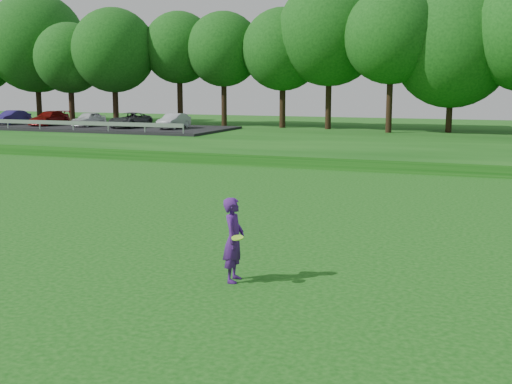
% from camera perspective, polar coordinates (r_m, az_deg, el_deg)
% --- Properties ---
extents(ground, '(140.00, 140.00, 0.00)m').
position_cam_1_polar(ground, '(15.34, -12.47, -6.90)').
color(ground, '#10480D').
rests_on(ground, ground).
extents(berm, '(130.00, 30.00, 0.60)m').
position_cam_1_polar(berm, '(47.13, 10.79, 4.57)').
color(berm, '#10480D').
rests_on(berm, ground).
extents(walking_path, '(130.00, 1.60, 0.04)m').
position_cam_1_polar(walking_path, '(33.54, 6.55, 2.22)').
color(walking_path, gray).
rests_on(walking_path, ground).
extents(treeline, '(104.00, 7.00, 15.00)m').
position_cam_1_polar(treeline, '(51.05, 11.89, 13.68)').
color(treeline, '#0F410F').
rests_on(treeline, berm).
extents(parking_lot, '(24.00, 9.00, 1.38)m').
position_cam_1_polar(parking_lot, '(55.40, -14.68, 5.92)').
color(parking_lot, black).
rests_on(parking_lot, berm).
extents(woman, '(0.62, 0.81, 1.87)m').
position_cam_1_polar(woman, '(14.04, -1.99, -4.26)').
color(woman, '#471973').
rests_on(woman, ground).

